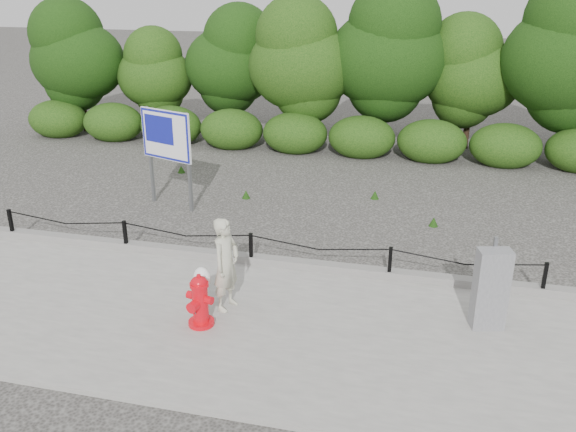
% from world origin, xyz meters
% --- Properties ---
extents(ground, '(90.00, 90.00, 0.00)m').
position_xyz_m(ground, '(0.00, 0.00, 0.00)').
color(ground, '#2D2B28').
rests_on(ground, ground).
extents(sidewalk, '(14.00, 4.00, 0.08)m').
position_xyz_m(sidewalk, '(0.00, -2.00, 0.04)').
color(sidewalk, gray).
rests_on(sidewalk, ground).
extents(curb, '(14.00, 0.22, 0.14)m').
position_xyz_m(curb, '(0.00, 0.05, 0.15)').
color(curb, slate).
rests_on(curb, sidewalk).
extents(chain_barrier, '(10.06, 0.06, 0.60)m').
position_xyz_m(chain_barrier, '(0.00, 0.00, 0.46)').
color(chain_barrier, black).
rests_on(chain_barrier, sidewalk).
extents(treeline, '(20.22, 3.74, 5.10)m').
position_xyz_m(treeline, '(0.82, 8.89, 2.63)').
color(treeline, black).
rests_on(treeline, ground).
extents(fire_hydrant, '(0.48, 0.49, 0.84)m').
position_xyz_m(fire_hydrant, '(-0.13, -2.18, 0.48)').
color(fire_hydrant, red).
rests_on(fire_hydrant, sidewalk).
extents(pedestrian, '(0.73, 0.63, 1.51)m').
position_xyz_m(pedestrian, '(0.07, -1.59, 0.82)').
color(pedestrian, '#BAB89F').
rests_on(pedestrian, sidewalk).
extents(utility_cabinet, '(0.53, 0.40, 1.39)m').
position_xyz_m(utility_cabinet, '(4.05, -1.20, 0.71)').
color(utility_cabinet, gray).
rests_on(utility_cabinet, sidewalk).
extents(advertising_sign, '(1.34, 0.55, 2.25)m').
position_xyz_m(advertising_sign, '(-2.72, 2.57, 1.59)').
color(advertising_sign, slate).
rests_on(advertising_sign, ground).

